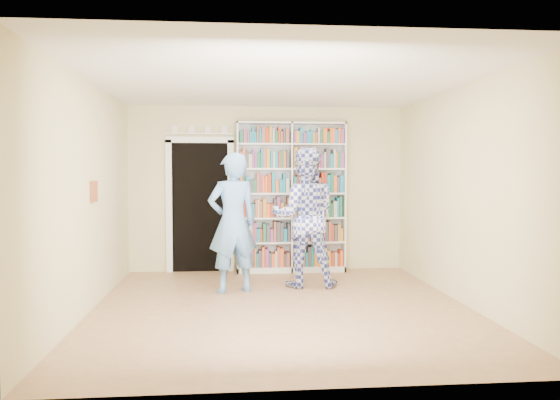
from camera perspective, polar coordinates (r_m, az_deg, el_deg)
The scene contains 11 objects.
floor at distance 6.71m, azimuth 0.15°, elevation -11.13°, with size 5.00×5.00×0.00m, color #906946.
ceiling at distance 6.59m, azimuth 0.15°, elevation 12.28°, with size 5.00×5.00×0.00m, color white.
wall_back at distance 9.00m, azimuth -1.34°, elevation 1.17°, with size 4.50×4.50×0.00m, color beige.
wall_left at distance 6.69m, azimuth -19.42°, elevation 0.36°, with size 5.00×5.00×0.00m, color beige.
wall_right at distance 7.08m, azimuth 18.58°, elevation 0.52°, with size 5.00×5.00×0.00m, color beige.
bookshelf at distance 8.88m, azimuth 1.17°, elevation 0.36°, with size 1.77×0.33×2.43m.
doorway at distance 8.98m, azimuth -8.35°, elevation 0.04°, with size 1.10×0.08×2.43m.
wall_art at distance 6.87m, azimuth -18.86°, elevation 0.86°, with size 0.03×0.25×0.25m, color maroon.
man_blue at distance 7.40m, azimuth -4.97°, elevation -2.38°, with size 0.69×0.45×1.89m, color #6096D7.
man_plaid at distance 7.76m, azimuth 2.56°, elevation -1.81°, with size 0.96×0.75×1.98m, color #303693.
paper_sheet at distance 7.61m, azimuth 3.85°, elevation -1.95°, with size 0.21×0.01×0.29m, color white.
Camera 1 is at (-0.61, -6.48, 1.64)m, focal length 35.00 mm.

